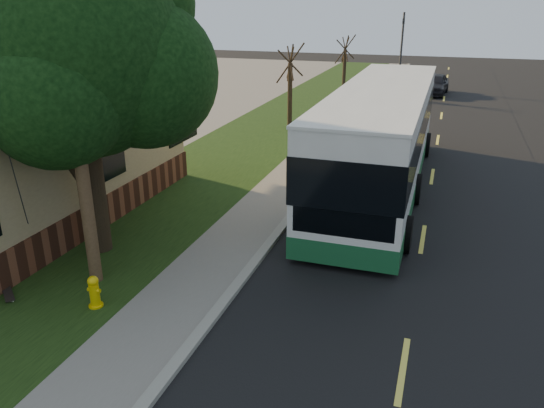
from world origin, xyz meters
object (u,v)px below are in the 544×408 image
at_px(traffic_signal, 402,45).
at_px(distant_car, 434,84).
at_px(utility_pole, 70,88).
at_px(leafy_tree, 82,53).
at_px(bare_tree_near, 290,88).
at_px(transit_bus, 381,136).
at_px(fire_hydrant, 94,292).
at_px(skateboard_spare, 8,294).
at_px(bare_tree_far, 344,65).

distance_m(traffic_signal, distant_car, 4.31).
distance_m(utility_pole, traffic_signal, 33.26).
distance_m(leafy_tree, bare_tree_near, 15.66).
xyz_separation_m(utility_pole, transit_bus, (5.48, 8.93, -2.70)).
relative_size(fire_hydrant, skateboard_spare, 1.03).
relative_size(transit_bus, distant_car, 3.11).
relative_size(bare_tree_near, transit_bus, 0.32).
relative_size(utility_pole, bare_tree_near, 2.11).
relative_size(utility_pole, leafy_tree, 1.16).
height_order(bare_tree_near, bare_tree_far, bare_tree_near).
xyz_separation_m(bare_tree_near, transit_bus, (5.67, -8.08, -0.22)).
relative_size(fire_hydrant, transit_bus, 0.06).
distance_m(fire_hydrant, traffic_signal, 34.25).
relative_size(bare_tree_near, traffic_signal, 0.78).
height_order(fire_hydrant, bare_tree_near, bare_tree_near).
distance_m(transit_bus, skateboard_spare, 12.45).
distance_m(fire_hydrant, bare_tree_far, 30.04).
relative_size(utility_pole, traffic_signal, 1.65).
bearing_deg(traffic_signal, transit_bus, -86.03).
height_order(traffic_signal, skateboard_spare, traffic_signal).
xyz_separation_m(utility_pole, leafy_tree, (-0.87, 1.66, 0.54)).
height_order(bare_tree_far, skateboard_spare, bare_tree_far).
distance_m(bare_tree_far, traffic_signal, 5.44).
bearing_deg(utility_pole, skateboard_spare, -138.93).
bearing_deg(fire_hydrant, utility_pole, 125.38).
distance_m(utility_pole, bare_tree_far, 29.13).
xyz_separation_m(utility_pole, skateboard_spare, (-1.44, -1.26, -4.51)).
bearing_deg(distant_car, bare_tree_near, -110.56).
bearing_deg(bare_tree_far, traffic_signal, 48.81).
relative_size(fire_hydrant, traffic_signal, 0.13).
distance_m(bare_tree_near, bare_tree_far, 12.01).
bearing_deg(fire_hydrant, bare_tree_far, 90.76).
distance_m(fire_hydrant, skateboard_spare, 2.19).
distance_m(utility_pole, leafy_tree, 1.94).
xyz_separation_m(utility_pole, bare_tree_near, (-0.19, 17.01, -2.48)).
bearing_deg(leafy_tree, bare_tree_near, 87.50).
distance_m(fire_hydrant, utility_pole, 4.37).
xyz_separation_m(fire_hydrant, transit_bus, (4.77, 9.92, 1.50)).
xyz_separation_m(fire_hydrant, leafy_tree, (-1.57, 2.65, 4.73)).
height_order(utility_pole, bare_tree_near, utility_pole).
bearing_deg(skateboard_spare, fire_hydrant, 7.01).
distance_m(traffic_signal, transit_bus, 24.17).
relative_size(utility_pole, distant_car, 2.10).
height_order(utility_pole, leafy_tree, utility_pole).
bearing_deg(traffic_signal, skateboard_spare, -98.71).
xyz_separation_m(bare_tree_far, traffic_signal, (3.50, 4.00, 1.16)).
relative_size(leafy_tree, transit_bus, 0.58).
relative_size(skateboard_spare, distant_car, 0.17).
relative_size(bare_tree_far, skateboard_spare, 5.60).
bearing_deg(utility_pole, traffic_signal, 83.42).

